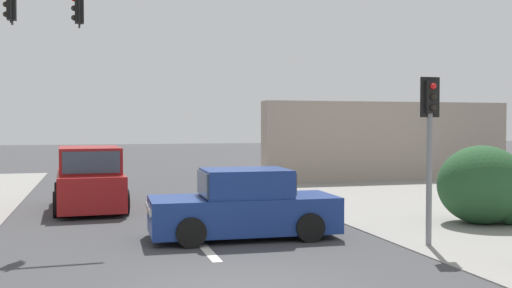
{
  "coord_description": "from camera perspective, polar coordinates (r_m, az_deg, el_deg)",
  "views": [
    {
      "loc": [
        -2.24,
        -9.06,
        2.57
      ],
      "look_at": [
        1.34,
        4.0,
        2.13
      ],
      "focal_mm": 42.0,
      "sensor_mm": 36.0,
      "label": 1
    }
  ],
  "objects": [
    {
      "name": "lane_dash_mid",
      "position": [
        12.53,
        -4.78,
        -9.94
      ],
      "size": [
        0.2,
        2.4,
        0.01
      ],
      "primitive_type": "cube",
      "color": "silver",
      "rests_on": "ground"
    },
    {
      "name": "pedestal_signal_right_kerb",
      "position": [
        13.04,
        16.22,
        1.13
      ],
      "size": [
        0.44,
        0.29,
        3.56
      ],
      "color": "slate",
      "rests_on": "ground"
    },
    {
      "name": "suv_oncoming_mid",
      "position": [
        18.76,
        -15.57,
        -3.34
      ],
      "size": [
        2.2,
        4.61,
        1.9
      ],
      "color": "maroon",
      "rests_on": "ground"
    },
    {
      "name": "shopfront_wall_far",
      "position": [
        28.36,
        12.5,
        0.28
      ],
      "size": [
        12.0,
        1.0,
        3.6
      ],
      "primitive_type": "cube",
      "color": "#A39384",
      "rests_on": "ground"
    },
    {
      "name": "sedan_receding_far",
      "position": [
        13.62,
        -1.18,
        -6.0
      ],
      "size": [
        4.28,
        1.98,
        1.56
      ],
      "color": "navy",
      "rests_on": "ground"
    },
    {
      "name": "lane_dash_far",
      "position": [
        17.4,
        -7.82,
        -6.62
      ],
      "size": [
        0.2,
        2.4,
        0.01
      ],
      "primitive_type": "cube",
      "color": "silver",
      "rests_on": "ground"
    },
    {
      "name": "ground_plane",
      "position": [
        9.68,
        -1.43,
        -13.52
      ],
      "size": [
        140.0,
        140.0,
        0.0
      ],
      "primitive_type": "plane",
      "color": "#3A3A3D"
    },
    {
      "name": "roadside_bush",
      "position": [
        16.5,
        21.14,
        -3.85
      ],
      "size": [
        2.43,
        2.08,
        2.03
      ],
      "color": "#234C28",
      "rests_on": "ground"
    }
  ]
}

